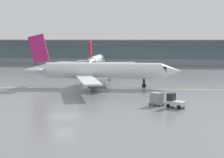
# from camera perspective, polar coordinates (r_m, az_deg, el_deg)

# --- Properties ---
(ground_plane) EXTENTS (400.00, 400.00, 0.00)m
(ground_plane) POSITION_cam_1_polar(r_m,az_deg,el_deg) (44.30, -8.11, -6.26)
(ground_plane) COLOR slate
(taxiway_centreline_stripe) EXTENTS (109.91, 5.15, 0.01)m
(taxiway_centreline_stripe) POSITION_cam_1_polar(r_m,az_deg,el_deg) (67.86, -1.70, -1.61)
(taxiway_centreline_stripe) COLOR yellow
(taxiway_centreline_stripe) RESTS_ON ground_plane
(terminal_concourse) EXTENTS (224.12, 11.00, 9.60)m
(terminal_concourse) POSITION_cam_1_polar(r_m,az_deg,el_deg) (133.04, 2.16, 4.67)
(terminal_concourse) COLOR #8C939E
(terminal_concourse) RESTS_ON ground_plane
(gate_airplane_1) EXTENTS (26.69, 28.65, 9.51)m
(gate_airplane_1) POSITION_cam_1_polar(r_m,az_deg,el_deg) (112.96, -2.71, 3.23)
(gate_airplane_1) COLOR white
(gate_airplane_1) RESTS_ON ground_plane
(taxiing_regional_jet) EXTENTS (33.30, 30.96, 11.04)m
(taxiing_regional_jet) POSITION_cam_1_polar(r_m,az_deg,el_deg) (69.47, -1.81, 1.33)
(taxiing_regional_jet) COLOR white
(taxiing_regional_jet) RESTS_ON ground_plane
(baggage_tug) EXTENTS (2.95, 2.56, 2.10)m
(baggage_tug) POSITION_cam_1_polar(r_m,az_deg,el_deg) (49.82, 10.54, -3.79)
(baggage_tug) COLOR silver
(baggage_tug) RESTS_ON ground_plane
(cargo_dolly_lead) EXTENTS (2.62, 2.44, 1.94)m
(cargo_dolly_lead) POSITION_cam_1_polar(r_m,az_deg,el_deg) (51.16, 7.60, -3.27)
(cargo_dolly_lead) COLOR #595B60
(cargo_dolly_lead) RESTS_ON ground_plane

